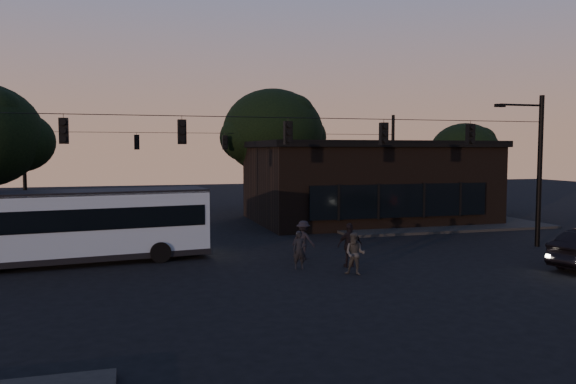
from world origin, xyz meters
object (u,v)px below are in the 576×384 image
object	(u,v)px
pedestrian_c	(350,245)
pedestrian_d	(303,240)
bus	(77,223)
pedestrian_b	(355,254)
pedestrian_a	(300,250)
building	(366,181)

from	to	relation	value
pedestrian_c	pedestrian_d	bearing A→B (deg)	-57.57
pedestrian_c	pedestrian_d	xyz separation A→B (m)	(-1.32, 2.16, -0.06)
bus	pedestrian_b	xyz separation A→B (m)	(10.47, -5.32, -0.92)
pedestrian_a	pedestrian_b	world-z (taller)	pedestrian_b
bus	pedestrian_c	size ratio (longest dim) A/B	6.18
pedestrian_a	pedestrian_c	world-z (taller)	pedestrian_c
pedestrian_a	pedestrian_c	size ratio (longest dim) A/B	0.85
pedestrian_b	pedestrian_c	world-z (taller)	pedestrian_c
building	pedestrian_b	xyz separation A→B (m)	(-7.30, -15.40, -1.89)
building	pedestrian_c	distance (m)	15.72
building	pedestrian_c	xyz separation A→B (m)	(-6.93, -14.00, -1.80)
building	pedestrian_d	world-z (taller)	building
building	pedestrian_a	xyz separation A→B (m)	(-9.02, -13.75, -1.94)
pedestrian_a	building	bearing A→B (deg)	62.78
pedestrian_a	pedestrian_b	xyz separation A→B (m)	(1.72, -1.66, 0.05)
pedestrian_d	pedestrian_b	bearing A→B (deg)	149.74
building	pedestrian_b	distance (m)	17.15
bus	pedestrian_b	size ratio (longest dim) A/B	6.82
bus	pedestrian_a	distance (m)	9.54
pedestrian_c	pedestrian_a	bearing A→B (deg)	-5.88
pedestrian_b	pedestrian_d	size ratio (longest dim) A/B	0.97
pedestrian_b	pedestrian_d	distance (m)	3.69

